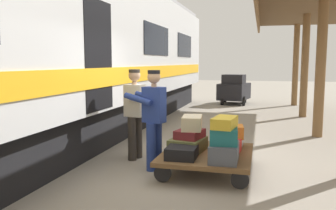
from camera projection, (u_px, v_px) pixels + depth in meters
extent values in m
plane|color=gray|center=(195.00, 167.00, 6.26)|extent=(60.00, 60.00, 0.00)
cylinder|color=brown|center=(296.00, 65.00, 15.01)|extent=(0.24, 0.24, 3.40)
cylinder|color=brown|center=(305.00, 66.00, 11.82)|extent=(0.24, 0.24, 3.40)
cylinder|color=brown|center=(321.00, 68.00, 8.62)|extent=(0.24, 0.24, 3.40)
cube|color=silver|center=(26.00, 35.00, 6.80)|extent=(3.00, 21.32, 2.90)
cube|color=black|center=(31.00, 133.00, 7.03)|extent=(2.55, 20.26, 0.90)
cube|color=gold|center=(100.00, 78.00, 6.52)|extent=(0.03, 20.90, 0.36)
cube|color=black|center=(185.00, 46.00, 13.58)|extent=(0.02, 2.35, 0.84)
cube|color=black|center=(157.00, 40.00, 9.99)|extent=(0.02, 2.35, 0.84)
cube|color=black|center=(96.00, 56.00, 6.49)|extent=(0.12, 1.10, 2.00)
cube|color=brown|center=(207.00, 154.00, 5.97)|extent=(1.46, 1.73, 0.07)
cylinder|color=black|center=(240.00, 180.00, 5.18)|extent=(0.27, 0.05, 0.27)
cylinder|color=black|center=(163.00, 173.00, 5.47)|extent=(0.27, 0.05, 0.27)
cylinder|color=black|center=(244.00, 156.00, 6.50)|extent=(0.27, 0.05, 0.27)
cylinder|color=black|center=(182.00, 152.00, 6.80)|extent=(0.27, 0.05, 0.27)
cube|color=#9EA0A5|center=(230.00, 142.00, 6.33)|extent=(0.46, 0.50, 0.16)
cube|color=navy|center=(193.00, 138.00, 6.49)|extent=(0.42, 0.52, 0.25)
cube|color=brown|center=(188.00, 145.00, 6.03)|extent=(0.61, 0.71, 0.22)
cube|color=black|center=(182.00, 152.00, 5.58)|extent=(0.47, 0.51, 0.19)
cube|color=#4C515B|center=(224.00, 152.00, 5.41)|extent=(0.42, 0.64, 0.27)
cube|color=#AD231E|center=(227.00, 148.00, 5.87)|extent=(0.45, 0.63, 0.20)
cube|color=#CC6B23|center=(231.00, 132.00, 6.33)|extent=(0.45, 0.45, 0.22)
cube|color=#1E666B|center=(224.00, 136.00, 5.36)|extent=(0.44, 0.44, 0.24)
cube|color=maroon|center=(190.00, 134.00, 6.03)|extent=(0.49, 0.57, 0.14)
cube|color=gold|center=(225.00, 122.00, 5.37)|extent=(0.37, 0.59, 0.16)
cube|color=beige|center=(192.00, 123.00, 6.02)|extent=(0.38, 0.56, 0.23)
cylinder|color=navy|center=(157.00, 145.00, 6.19)|extent=(0.16, 0.16, 0.82)
cylinder|color=navy|center=(151.00, 147.00, 6.01)|extent=(0.16, 0.16, 0.82)
cube|color=navy|center=(154.00, 105.00, 6.02)|extent=(0.41, 0.31, 0.60)
cylinder|color=tan|center=(154.00, 85.00, 5.98)|extent=(0.09, 0.09, 0.06)
sphere|color=tan|center=(154.00, 77.00, 5.96)|extent=(0.22, 0.22, 0.22)
cylinder|color=black|center=(154.00, 72.00, 5.95)|extent=(0.21, 0.21, 0.06)
cylinder|color=navy|center=(148.00, 97.00, 6.25)|extent=(0.54, 0.24, 0.21)
cylinder|color=navy|center=(138.00, 99.00, 5.98)|extent=(0.54, 0.24, 0.21)
cylinder|color=#332D28|center=(132.00, 139.00, 6.67)|extent=(0.16, 0.16, 0.82)
cylinder|color=#332D28|center=(138.00, 137.00, 6.84)|extent=(0.16, 0.16, 0.82)
cube|color=silver|center=(135.00, 101.00, 6.67)|extent=(0.40, 0.30, 0.60)
cylinder|color=tan|center=(134.00, 83.00, 6.63)|extent=(0.09, 0.09, 0.06)
sphere|color=tan|center=(134.00, 75.00, 6.62)|extent=(0.22, 0.22, 0.22)
cylinder|color=#332D28|center=(134.00, 71.00, 6.61)|extent=(0.21, 0.21, 0.06)
cylinder|color=silver|center=(140.00, 96.00, 6.42)|extent=(0.54, 0.22, 0.21)
cylinder|color=silver|center=(149.00, 95.00, 6.70)|extent=(0.54, 0.22, 0.21)
cube|color=black|center=(234.00, 91.00, 15.72)|extent=(1.40, 1.88, 0.70)
cube|color=black|center=(234.00, 80.00, 15.33)|extent=(1.02, 0.86, 0.50)
cylinder|color=black|center=(244.00, 101.00, 15.08)|extent=(0.12, 0.40, 0.40)
cylinder|color=black|center=(222.00, 100.00, 15.30)|extent=(0.12, 0.40, 0.40)
cylinder|color=black|center=(245.00, 98.00, 16.23)|extent=(0.12, 0.40, 0.40)
cylinder|color=black|center=(225.00, 98.00, 16.46)|extent=(0.12, 0.40, 0.40)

